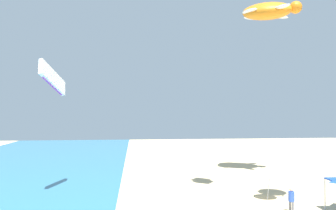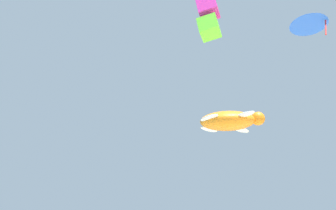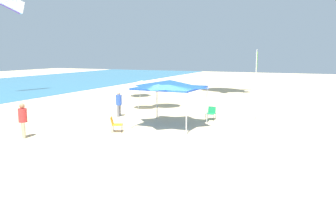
{
  "view_description": "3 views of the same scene",
  "coord_description": "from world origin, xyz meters",
  "px_view_note": "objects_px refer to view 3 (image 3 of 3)",
  "views": [
    {
      "loc": [
        -18.4,
        15.58,
        7.07
      ],
      "look_at": [
        -0.27,
        13.79,
        7.33
      ],
      "focal_mm": 35.38,
      "sensor_mm": 36.0,
      "label": 1
    },
    {
      "loc": [
        -14.23,
        17.53,
        3.58
      ],
      "look_at": [
        -0.27,
        12.82,
        10.52
      ],
      "focal_mm": 41.04,
      "sensor_mm": 36.0,
      "label": 2
    },
    {
      "loc": [
        -16.09,
        -7.17,
        4.24
      ],
      "look_at": [
        1.64,
        0.54,
        1.29
      ],
      "focal_mm": 36.57,
      "sensor_mm": 36.0,
      "label": 3
    }
  ],
  "objects_px": {
    "beach_umbrella": "(142,83)",
    "person_by_tent": "(119,102)",
    "canopy_tent": "(170,84)",
    "banner_flag": "(256,80)",
    "folding_chair_near_cooler": "(211,112)",
    "folding_chair_left_of_tent": "(115,123)",
    "person_beachcomber": "(23,118)"
  },
  "relations": [
    {
      "from": "folding_chair_near_cooler",
      "to": "banner_flag",
      "type": "height_order",
      "value": "banner_flag"
    },
    {
      "from": "person_by_tent",
      "to": "banner_flag",
      "type": "bearing_deg",
      "value": 88.36
    },
    {
      "from": "beach_umbrella",
      "to": "folding_chair_near_cooler",
      "type": "height_order",
      "value": "beach_umbrella"
    },
    {
      "from": "canopy_tent",
      "to": "person_by_tent",
      "type": "relative_size",
      "value": 2.09
    },
    {
      "from": "folding_chair_near_cooler",
      "to": "banner_flag",
      "type": "xyz_separation_m",
      "value": [
        -0.07,
        -2.74,
        2.17
      ]
    },
    {
      "from": "canopy_tent",
      "to": "folding_chair_left_of_tent",
      "type": "bearing_deg",
      "value": 142.12
    },
    {
      "from": "canopy_tent",
      "to": "person_beachcomber",
      "type": "distance_m",
      "value": 8.09
    },
    {
      "from": "folding_chair_near_cooler",
      "to": "canopy_tent",
      "type": "bearing_deg",
      "value": -121.83
    },
    {
      "from": "canopy_tent",
      "to": "banner_flag",
      "type": "relative_size",
      "value": 0.81
    },
    {
      "from": "folding_chair_near_cooler",
      "to": "person_beachcomber",
      "type": "xyz_separation_m",
      "value": [
        -8.39,
        7.33,
        0.56
      ]
    },
    {
      "from": "canopy_tent",
      "to": "beach_umbrella",
      "type": "xyz_separation_m",
      "value": [
        4.78,
        4.38,
        -0.45
      ]
    },
    {
      "from": "canopy_tent",
      "to": "person_by_tent",
      "type": "height_order",
      "value": "canopy_tent"
    },
    {
      "from": "beach_umbrella",
      "to": "banner_flag",
      "type": "xyz_separation_m",
      "value": [
        -2.09,
        -8.82,
        0.67
      ]
    },
    {
      "from": "canopy_tent",
      "to": "folding_chair_near_cooler",
      "type": "height_order",
      "value": "canopy_tent"
    },
    {
      "from": "canopy_tent",
      "to": "banner_flag",
      "type": "bearing_deg",
      "value": -58.78
    },
    {
      "from": "folding_chair_near_cooler",
      "to": "person_beachcomber",
      "type": "relative_size",
      "value": 0.46
    },
    {
      "from": "folding_chair_left_of_tent",
      "to": "person_by_tent",
      "type": "relative_size",
      "value": 0.48
    },
    {
      "from": "canopy_tent",
      "to": "folding_chair_near_cooler",
      "type": "xyz_separation_m",
      "value": [
        2.76,
        -1.69,
        -1.96
      ]
    },
    {
      "from": "canopy_tent",
      "to": "person_by_tent",
      "type": "xyz_separation_m",
      "value": [
        1.33,
        4.32,
        -1.43
      ]
    },
    {
      "from": "folding_chair_left_of_tent",
      "to": "person_beachcomber",
      "type": "bearing_deg",
      "value": 105.65
    },
    {
      "from": "person_beachcomber",
      "to": "canopy_tent",
      "type": "bearing_deg",
      "value": -96.49
    },
    {
      "from": "folding_chair_near_cooler",
      "to": "banner_flag",
      "type": "relative_size",
      "value": 0.18
    },
    {
      "from": "banner_flag",
      "to": "person_beachcomber",
      "type": "relative_size",
      "value": 2.52
    },
    {
      "from": "canopy_tent",
      "to": "person_beachcomber",
      "type": "bearing_deg",
      "value": 135.0
    },
    {
      "from": "folding_chair_left_of_tent",
      "to": "person_beachcomber",
      "type": "relative_size",
      "value": 0.46
    },
    {
      "from": "beach_umbrella",
      "to": "person_by_tent",
      "type": "bearing_deg",
      "value": -178.92
    },
    {
      "from": "canopy_tent",
      "to": "folding_chair_left_of_tent",
      "type": "distance_m",
      "value": 3.92
    },
    {
      "from": "canopy_tent",
      "to": "banner_flag",
      "type": "height_order",
      "value": "banner_flag"
    },
    {
      "from": "banner_flag",
      "to": "folding_chair_left_of_tent",
      "type": "bearing_deg",
      "value": 129.47
    },
    {
      "from": "canopy_tent",
      "to": "beach_umbrella",
      "type": "distance_m",
      "value": 6.5
    },
    {
      "from": "canopy_tent",
      "to": "folding_chair_near_cooler",
      "type": "bearing_deg",
      "value": -31.59
    },
    {
      "from": "banner_flag",
      "to": "beach_umbrella",
      "type": "bearing_deg",
      "value": 76.67
    }
  ]
}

